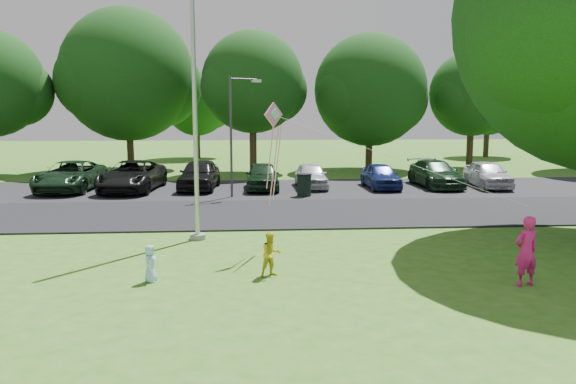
{
  "coord_description": "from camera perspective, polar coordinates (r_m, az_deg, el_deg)",
  "views": [
    {
      "loc": [
        -1.93,
        -12.17,
        4.02
      ],
      "look_at": [
        -0.76,
        4.0,
        1.6
      ],
      "focal_mm": 35.0,
      "sensor_mm": 36.0,
      "label": 1
    }
  ],
  "objects": [
    {
      "name": "child_blue",
      "position": [
        13.57,
        -13.82,
        -7.06
      ],
      "size": [
        0.29,
        0.44,
        0.88
      ],
      "primitive_type": "imported",
      "rotation": [
        0.0,
        0.0,
        1.54
      ],
      "color": "#A5CCFD",
      "rests_on": "ground"
    },
    {
      "name": "horizon_trees",
      "position": [
        46.44,
        3.33,
        8.82
      ],
      "size": [
        77.46,
        7.2,
        7.02
      ],
      "color": "#332316",
      "rests_on": "ground"
    },
    {
      "name": "child_yellow",
      "position": [
        13.59,
        -1.73,
        -6.35
      ],
      "size": [
        0.64,
        0.58,
        1.08
      ],
      "primitive_type": "imported",
      "rotation": [
        0.0,
        0.0,
        0.38
      ],
      "color": "gold",
      "rests_on": "ground"
    },
    {
      "name": "tree_row",
      "position": [
        36.61,
        1.42,
        11.13
      ],
      "size": [
        64.35,
        11.94,
        10.88
      ],
      "color": "#332316",
      "rests_on": "ground"
    },
    {
      "name": "park_road",
      "position": [
        21.63,
        1.06,
        -2.14
      ],
      "size": [
        60.0,
        6.0,
        0.06
      ],
      "primitive_type": "cube",
      "color": "black",
      "rests_on": "ground"
    },
    {
      "name": "ground",
      "position": [
        12.97,
        4.7,
        -9.6
      ],
      "size": [
        120.0,
        120.0,
        0.0
      ],
      "primitive_type": "plane",
      "color": "#356A1C",
      "rests_on": "ground"
    },
    {
      "name": "street_lamp",
      "position": [
        25.28,
        -5.37,
        6.76
      ],
      "size": [
        1.44,
        0.75,
        5.45
      ],
      "rotation": [
        0.0,
        0.0,
        0.42
      ],
      "color": "#3F3F44",
      "rests_on": "ground"
    },
    {
      "name": "parked_cars",
      "position": [
        27.82,
        -4.04,
        1.71
      ],
      "size": [
        22.97,
        5.61,
        1.47
      ],
      "color": "black",
      "rests_on": "ground"
    },
    {
      "name": "trash_can",
      "position": [
        25.54,
        1.65,
        0.66
      ],
      "size": [
        0.68,
        0.68,
        1.08
      ],
      "rotation": [
        0.0,
        0.0,
        0.22
      ],
      "color": "black",
      "rests_on": "ground"
    },
    {
      "name": "kite",
      "position": [
        15.33,
        -1.05,
        6.22
      ],
      "size": [
        5.85,
        3.69,
        2.92
      ],
      "rotation": [
        0.0,
        0.0,
        0.74
      ],
      "color": "pink",
      "rests_on": "ground"
    },
    {
      "name": "woman",
      "position": [
        13.9,
        23.04,
        -5.55
      ],
      "size": [
        0.66,
        0.51,
        1.62
      ],
      "primitive_type": "imported",
      "rotation": [
        0.0,
        0.0,
        3.37
      ],
      "color": "#D91D7B",
      "rests_on": "ground"
    },
    {
      "name": "flagpole",
      "position": [
        17.25,
        -9.47,
        8.86
      ],
      "size": [
        0.5,
        0.5,
        10.0
      ],
      "color": "#B7BABF",
      "rests_on": "ground"
    },
    {
      "name": "parking_strip",
      "position": [
        28.03,
        -0.14,
        0.3
      ],
      "size": [
        42.0,
        7.0,
        0.06
      ],
      "primitive_type": "cube",
      "color": "black",
      "rests_on": "ground"
    }
  ]
}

